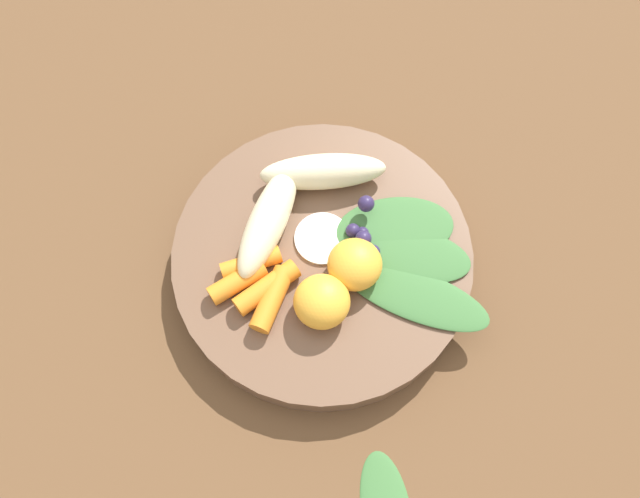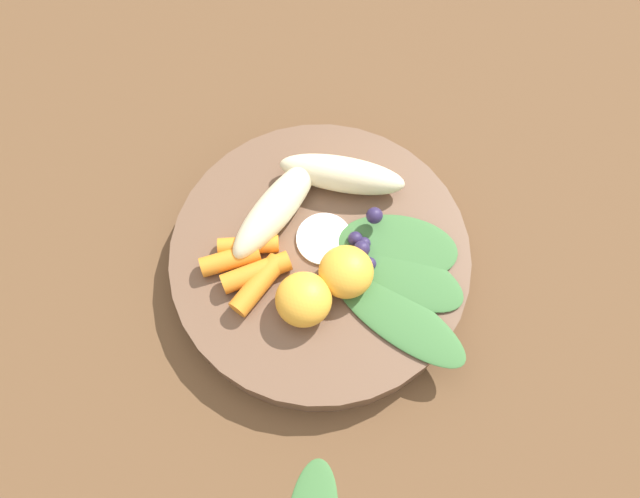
{
  "view_description": "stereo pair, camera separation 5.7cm",
  "coord_description": "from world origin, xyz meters",
  "px_view_note": "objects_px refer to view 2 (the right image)",
  "views": [
    {
      "loc": [
        -0.22,
        -0.0,
        0.57
      ],
      "look_at": [
        0.0,
        0.0,
        0.04
      ],
      "focal_mm": 37.91,
      "sensor_mm": 36.0,
      "label": 1
    },
    {
      "loc": [
        -0.21,
        -0.06,
        0.57
      ],
      "look_at": [
        0.0,
        0.0,
        0.04
      ],
      "focal_mm": 37.91,
      "sensor_mm": 36.0,
      "label": 2
    }
  ],
  "objects_px": {
    "bowl": "(320,260)",
    "banana_peeled_right": "(342,174)",
    "banana_peeled_left": "(275,209)",
    "orange_segment_near": "(346,272)"
  },
  "relations": [
    {
      "from": "bowl",
      "to": "orange_segment_near",
      "type": "height_order",
      "value": "orange_segment_near"
    },
    {
      "from": "banana_peeled_left",
      "to": "orange_segment_near",
      "type": "bearing_deg",
      "value": 81.32
    },
    {
      "from": "banana_peeled_right",
      "to": "banana_peeled_left",
      "type": "bearing_deg",
      "value": 40.74
    },
    {
      "from": "banana_peeled_left",
      "to": "orange_segment_near",
      "type": "relative_size",
      "value": 2.43
    },
    {
      "from": "bowl",
      "to": "banana_peeled_right",
      "type": "height_order",
      "value": "banana_peeled_right"
    },
    {
      "from": "banana_peeled_right",
      "to": "orange_segment_near",
      "type": "xyz_separation_m",
      "value": [
        -0.09,
        -0.03,
        0.0
      ]
    },
    {
      "from": "orange_segment_near",
      "to": "bowl",
      "type": "bearing_deg",
      "value": 58.51
    },
    {
      "from": "banana_peeled_right",
      "to": "orange_segment_near",
      "type": "bearing_deg",
      "value": 102.1
    },
    {
      "from": "bowl",
      "to": "orange_segment_near",
      "type": "distance_m",
      "value": 0.05
    },
    {
      "from": "banana_peeled_left",
      "to": "banana_peeled_right",
      "type": "xyz_separation_m",
      "value": [
        0.05,
        -0.05,
        0.0
      ]
    }
  ]
}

